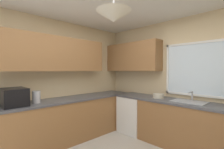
{
  "coord_description": "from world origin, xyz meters",
  "views": [
    {
      "loc": [
        1.41,
        -1.4,
        1.47
      ],
      "look_at": [
        -0.61,
        0.56,
        1.39
      ],
      "focal_mm": 25.65,
      "sensor_mm": 36.0,
      "label": 1
    }
  ],
  "objects_px": {
    "kettle": "(36,97)",
    "bowl": "(158,96)",
    "dishwasher": "(134,114)",
    "microwave": "(14,97)",
    "sink_assembly": "(189,101)"
  },
  "relations": [
    {
      "from": "kettle",
      "to": "bowl",
      "type": "bearing_deg",
      "value": 58.25
    },
    {
      "from": "dishwasher",
      "to": "kettle",
      "type": "relative_size",
      "value": 3.89
    },
    {
      "from": "kettle",
      "to": "bowl",
      "type": "xyz_separation_m",
      "value": [
        1.26,
        2.04,
        -0.06
      ]
    },
    {
      "from": "microwave",
      "to": "sink_assembly",
      "type": "bearing_deg",
      "value": 51.54
    },
    {
      "from": "sink_assembly",
      "to": "dishwasher",
      "type": "bearing_deg",
      "value": -178.3
    },
    {
      "from": "bowl",
      "to": "kettle",
      "type": "bearing_deg",
      "value": -121.75
    },
    {
      "from": "sink_assembly",
      "to": "bowl",
      "type": "distance_m",
      "value": 0.62
    },
    {
      "from": "dishwasher",
      "to": "kettle",
      "type": "xyz_separation_m",
      "value": [
        -0.64,
        -2.01,
        0.57
      ]
    },
    {
      "from": "microwave",
      "to": "kettle",
      "type": "xyz_separation_m",
      "value": [
        0.02,
        0.35,
        -0.04
      ]
    },
    {
      "from": "dishwasher",
      "to": "kettle",
      "type": "height_order",
      "value": "kettle"
    },
    {
      "from": "microwave",
      "to": "bowl",
      "type": "relative_size",
      "value": 2.09
    },
    {
      "from": "bowl",
      "to": "dishwasher",
      "type": "bearing_deg",
      "value": -177.23
    },
    {
      "from": "microwave",
      "to": "kettle",
      "type": "bearing_deg",
      "value": 86.72
    },
    {
      "from": "dishwasher",
      "to": "bowl",
      "type": "bearing_deg",
      "value": 2.77
    },
    {
      "from": "dishwasher",
      "to": "bowl",
      "type": "distance_m",
      "value": 0.8
    }
  ]
}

